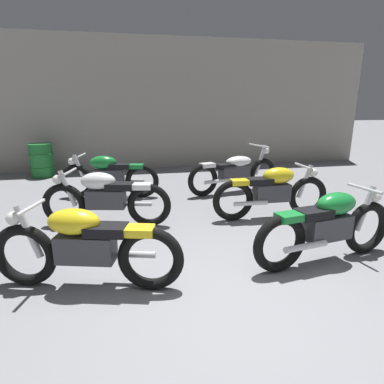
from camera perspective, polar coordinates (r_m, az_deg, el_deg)
The scene contains 9 objects.
ground_plane at distance 3.18m, azimuth 8.10°, elevation -19.90°, with size 60.00×60.00×0.00m, color gray.
back_wall at distance 9.52m, azimuth -6.12°, elevation 15.16°, with size 12.66×0.24×3.60m, color #9E998E.
motorcycle_left_row_0 at distance 3.43m, azimuth -18.44°, elevation -9.02°, with size 1.93×0.68×0.88m.
motorcycle_left_row_1 at distance 5.04m, azimuth -15.10°, elevation -0.92°, with size 1.95×0.60×0.88m.
motorcycle_left_row_2 at distance 6.60m, azimuth -14.58°, elevation 2.93°, with size 1.96×0.57×0.88m.
motorcycle_right_row_0 at distance 4.09m, azimuth 22.95°, elevation -5.46°, with size 1.96×0.60×0.88m.
motorcycle_right_row_1 at distance 5.37m, azimuth 14.05°, elevation 0.16°, with size 1.97×0.48×0.88m.
motorcycle_right_row_2 at distance 6.85m, azimuth 7.61°, elevation 3.69°, with size 2.13×0.85×0.97m.
oil_drum at distance 9.12m, azimuth -25.11°, elevation 5.11°, with size 0.59×0.59×0.85m.
Camera 1 is at (-0.92, -2.43, 1.83)m, focal length 30.09 mm.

